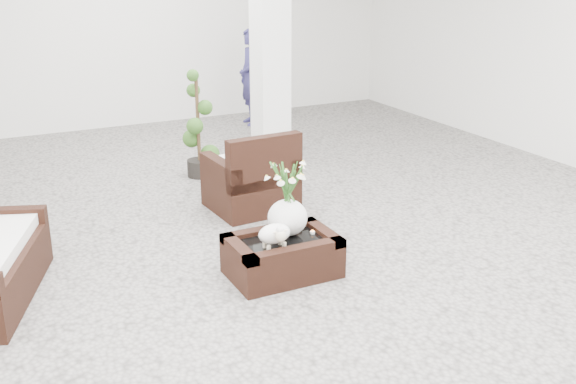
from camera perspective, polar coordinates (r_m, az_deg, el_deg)
name	(u,v)px	position (r m, az deg, el deg)	size (l,w,h in m)	color
ground	(283,253)	(6.31, -0.41, -5.05)	(11.00, 11.00, 0.00)	gray
column	(270,24)	(8.83, -1.51, 13.78)	(0.40, 0.40, 3.50)	white
coffee_table	(282,258)	(5.83, -0.48, -5.48)	(0.90, 0.60, 0.31)	black
sheep_figurine	(274,236)	(5.59, -1.14, -3.67)	(0.28, 0.23, 0.21)	white
planter_narcissus	(288,191)	(5.75, -0.04, 0.12)	(0.44, 0.44, 0.80)	white
tealight	(312,232)	(5.90, 2.05, -3.35)	(0.04, 0.04, 0.03)	white
armchair	(250,170)	(7.24, -3.16, 1.88)	(0.82, 0.78, 0.87)	black
topiary	(198,125)	(8.33, -7.49, 5.56)	(0.34, 0.34, 1.29)	#274A18
shopper	(251,77)	(10.90, -3.13, 9.53)	(0.55, 0.36, 1.51)	navy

